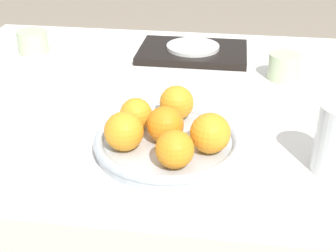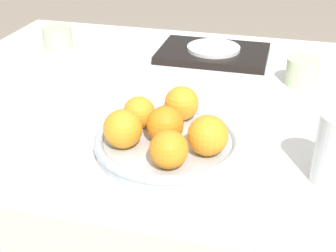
% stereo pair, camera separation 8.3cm
% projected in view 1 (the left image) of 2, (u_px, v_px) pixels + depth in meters
% --- Properties ---
extents(table, '(1.55, 0.95, 0.73)m').
position_uv_depth(table, '(226.00, 223.00, 1.24)').
color(table, silver).
rests_on(table, ground_plane).
extents(fruit_platter, '(0.27, 0.27, 0.03)m').
position_uv_depth(fruit_platter, '(168.00, 143.00, 0.86)').
color(fruit_platter, '#B2BCC6').
rests_on(fruit_platter, table).
extents(orange_0, '(0.07, 0.07, 0.07)m').
position_uv_depth(orange_0, '(210.00, 133.00, 0.81)').
color(orange_0, orange).
rests_on(orange_0, fruit_platter).
extents(orange_1, '(0.07, 0.07, 0.07)m').
position_uv_depth(orange_1, '(175.00, 149.00, 0.77)').
color(orange_1, orange).
rests_on(orange_1, fruit_platter).
extents(orange_2, '(0.07, 0.07, 0.07)m').
position_uv_depth(orange_2, '(177.00, 103.00, 0.92)').
color(orange_2, orange).
rests_on(orange_2, fruit_platter).
extents(orange_3, '(0.06, 0.06, 0.06)m').
position_uv_depth(orange_3, '(136.00, 114.00, 0.88)').
color(orange_3, orange).
rests_on(orange_3, fruit_platter).
extents(orange_4, '(0.07, 0.07, 0.07)m').
position_uv_depth(orange_4, '(165.00, 125.00, 0.84)').
color(orange_4, orange).
rests_on(orange_4, fruit_platter).
extents(orange_5, '(0.07, 0.07, 0.07)m').
position_uv_depth(orange_5, '(124.00, 131.00, 0.81)').
color(orange_5, orange).
rests_on(orange_5, fruit_platter).
extents(serving_tray, '(0.30, 0.20, 0.02)m').
position_uv_depth(serving_tray, '(193.00, 52.00, 1.30)').
color(serving_tray, black).
rests_on(serving_tray, table).
extents(side_plate, '(0.15, 0.15, 0.01)m').
position_uv_depth(side_plate, '(193.00, 47.00, 1.30)').
color(side_plate, silver).
rests_on(side_plate, serving_tray).
extents(cup_1, '(0.08, 0.08, 0.06)m').
position_uv_depth(cup_1, '(284.00, 67.00, 1.15)').
color(cup_1, '#B7CC9E').
rests_on(cup_1, table).
extents(cup_2, '(0.08, 0.08, 0.06)m').
position_uv_depth(cup_2, '(33.00, 42.00, 1.32)').
color(cup_2, '#B7CC9E').
rests_on(cup_2, table).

